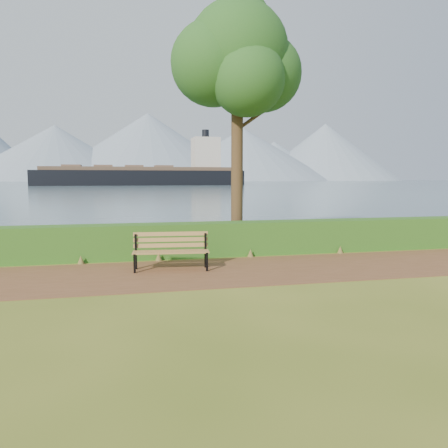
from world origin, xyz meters
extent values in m
plane|color=#4C601B|center=(0.00, 0.00, 0.00)|extent=(140.00, 140.00, 0.00)
cube|color=brown|center=(0.00, 0.30, 0.01)|extent=(40.00, 3.40, 0.01)
cube|color=#1C4C15|center=(0.00, 2.60, 0.50)|extent=(32.00, 0.85, 1.00)
cube|color=#3F5665|center=(0.00, 260.00, 0.01)|extent=(700.00, 510.00, 0.00)
cone|color=slate|center=(-60.00, 395.00, 24.00)|extent=(160.00, 160.00, 48.00)
cone|color=slate|center=(20.00, 405.00, 31.00)|extent=(190.00, 190.00, 62.00)
cone|color=slate|center=(110.00, 400.00, 25.00)|extent=(170.00, 170.00, 50.00)
cone|color=slate|center=(200.00, 410.00, 29.00)|extent=(150.00, 150.00, 58.00)
cone|color=slate|center=(-10.00, 430.00, 17.50)|extent=(120.00, 120.00, 35.00)
cone|color=slate|center=(150.00, 425.00, 20.00)|extent=(130.00, 130.00, 40.00)
cube|color=black|center=(-1.80, 0.56, 0.24)|extent=(0.06, 0.07, 0.48)
cube|color=black|center=(-1.75, 1.02, 0.46)|extent=(0.06, 0.07, 0.91)
cube|color=black|center=(-1.77, 0.79, 0.45)|extent=(0.11, 0.55, 0.05)
cube|color=black|center=(-0.02, 0.38, 0.24)|extent=(0.06, 0.07, 0.48)
cube|color=black|center=(0.02, 0.85, 0.46)|extent=(0.06, 0.07, 0.91)
cube|color=black|center=(0.00, 0.61, 0.45)|extent=(0.11, 0.55, 0.05)
cube|color=olive|center=(-0.91, 0.50, 0.48)|extent=(1.91, 0.28, 0.04)
cube|color=olive|center=(-0.89, 0.64, 0.48)|extent=(1.91, 0.28, 0.04)
cube|color=olive|center=(-0.88, 0.77, 0.48)|extent=(1.91, 0.28, 0.04)
cube|color=olive|center=(-0.87, 0.90, 0.48)|extent=(1.91, 0.28, 0.04)
cube|color=olive|center=(-0.86, 0.97, 0.61)|extent=(1.91, 0.24, 0.11)
cube|color=olive|center=(-0.86, 0.97, 0.75)|extent=(1.91, 0.24, 0.11)
cube|color=olive|center=(-0.86, 0.97, 0.90)|extent=(1.91, 0.24, 0.11)
cylinder|color=#3D2A19|center=(1.58, 3.59, 3.42)|extent=(0.38, 0.38, 6.84)
sphere|color=#1B521C|center=(1.58, 3.59, 6.27)|extent=(3.23, 3.23, 3.23)
sphere|color=#1B521C|center=(2.47, 3.68, 5.70)|extent=(2.47, 2.47, 2.47)
sphere|color=#1B521C|center=(0.79, 3.57, 5.89)|extent=(2.66, 2.66, 2.66)
sphere|color=#1B521C|center=(1.71, 2.88, 5.32)|extent=(2.28, 2.28, 2.28)
sphere|color=#1B521C|center=(1.33, 4.23, 6.75)|extent=(2.09, 2.09, 2.09)
sphere|color=#1B521C|center=(1.69, 3.66, 7.22)|extent=(1.90, 1.90, 1.90)
cylinder|color=#3D2A19|center=(2.00, 3.59, 4.18)|extent=(1.00, 0.11, 0.75)
cylinder|color=#3D2A19|center=(1.19, 3.69, 4.66)|extent=(0.77, 0.36, 0.68)
cube|color=black|center=(3.32, 135.49, 1.44)|extent=(67.42, 12.47, 6.71)
cube|color=brown|center=(3.32, 135.49, 5.38)|extent=(62.02, 11.26, 1.15)
cube|color=#BCB8AE|center=(24.80, 136.10, 10.56)|extent=(8.86, 8.16, 10.55)
cylinder|color=black|center=(24.80, 136.10, 16.79)|extent=(2.30, 2.30, 3.36)
cube|color=brown|center=(-18.16, 134.88, 6.14)|extent=(5.93, 6.49, 0.77)
cube|color=brown|center=(-8.57, 135.15, 6.14)|extent=(5.93, 6.49, 0.77)
cube|color=brown|center=(1.02, 135.43, 6.14)|extent=(5.93, 6.49, 0.77)
cube|color=brown|center=(10.60, 135.70, 6.14)|extent=(5.93, 6.49, 0.77)
camera|label=1|loc=(-1.98, -10.21, 2.33)|focal=35.00mm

